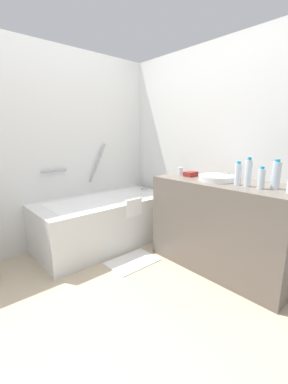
% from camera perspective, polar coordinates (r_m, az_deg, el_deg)
% --- Properties ---
extents(ground_plane, '(3.82, 3.82, 0.00)m').
position_cam_1_polar(ground_plane, '(2.30, -6.26, -22.45)').
color(ground_plane, '#C1AD8E').
extents(wall_back_tiled, '(3.22, 0.10, 2.31)m').
position_cam_1_polar(wall_back_tiled, '(3.12, -21.81, 8.88)').
color(wall_back_tiled, silver).
rests_on(wall_back_tiled, ground_plane).
extents(wall_right_mirror, '(0.10, 3.05, 2.31)m').
position_cam_1_polar(wall_right_mirror, '(2.96, 17.12, 9.06)').
color(wall_right_mirror, silver).
rests_on(wall_right_mirror, ground_plane).
extents(bathtub, '(1.65, 0.77, 1.22)m').
position_cam_1_polar(bathtub, '(3.12, -8.86, -6.35)').
color(bathtub, silver).
rests_on(bathtub, ground_plane).
extents(vanity_counter, '(0.63, 1.38, 0.89)m').
position_cam_1_polar(vanity_counter, '(2.63, 17.77, -7.28)').
color(vanity_counter, '#6B6056').
rests_on(vanity_counter, ground_plane).
extents(sink_basin, '(0.35, 0.35, 0.05)m').
position_cam_1_polar(sink_basin, '(2.52, 16.44, 3.08)').
color(sink_basin, white).
rests_on(sink_basin, vanity_counter).
extents(sink_faucet, '(0.12, 0.15, 0.06)m').
position_cam_1_polar(sink_faucet, '(2.69, 18.78, 3.58)').
color(sink_faucet, '#A2A2A8').
rests_on(sink_faucet, vanity_counter).
extents(water_bottle_0, '(0.07, 0.07, 0.25)m').
position_cam_1_polar(water_bottle_0, '(2.31, 28.12, 3.44)').
color(water_bottle_0, silver).
rests_on(water_bottle_0, vanity_counter).
extents(water_bottle_1, '(0.06, 0.06, 0.25)m').
position_cam_1_polar(water_bottle_1, '(2.31, 22.87, 4.07)').
color(water_bottle_1, silver).
rests_on(water_bottle_1, vanity_counter).
extents(water_bottle_2, '(0.06, 0.06, 0.21)m').
position_cam_1_polar(water_bottle_2, '(2.36, 20.84, 3.90)').
color(water_bottle_2, silver).
rests_on(water_bottle_2, vanity_counter).
extents(water_bottle_3, '(0.06, 0.06, 0.19)m').
position_cam_1_polar(water_bottle_3, '(2.26, 25.41, 2.80)').
color(water_bottle_3, silver).
rests_on(water_bottle_3, vanity_counter).
extents(drinking_glass_1, '(0.06, 0.06, 0.08)m').
position_cam_1_polar(drinking_glass_1, '(2.84, 8.34, 4.84)').
color(drinking_glass_1, white).
rests_on(drinking_glass_1, vanity_counter).
extents(amenity_basket, '(0.14, 0.10, 0.05)m').
position_cam_1_polar(amenity_basket, '(2.74, 10.69, 4.10)').
color(amenity_basket, maroon).
rests_on(amenity_basket, vanity_counter).
extents(bath_mat, '(0.53, 0.35, 0.01)m').
position_cam_1_polar(bath_mat, '(2.76, -2.64, -15.71)').
color(bath_mat, white).
rests_on(bath_mat, ground_plane).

